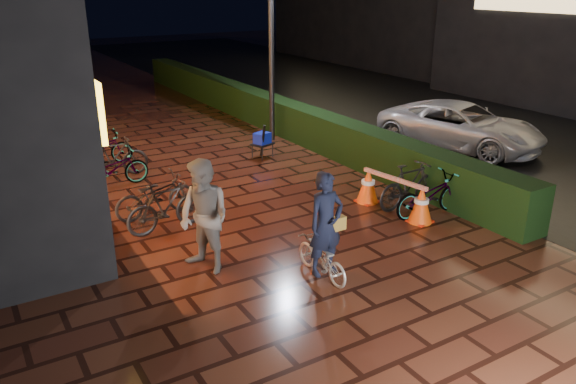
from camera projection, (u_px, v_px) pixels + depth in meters
ground at (321, 240)px, 10.09m from camera, size 80.00×80.00×0.00m
asphalt_road at (461, 122)px, 18.44m from camera, size 11.00×60.00×0.01m
hedge at (265, 110)px, 17.91m from camera, size 0.70×20.00×1.00m
bystander_person at (204, 217)px, 8.75m from camera, size 0.97×1.09×1.85m
van at (461, 126)px, 15.43m from camera, size 3.32×4.88×1.24m
lamp_post_hedge at (271, 28)px, 15.32m from camera, size 0.53×0.30×5.74m
lamp_post_sf at (41, 54)px, 13.93m from camera, size 0.46×0.13×4.86m
cyclist at (324, 240)px, 8.60m from camera, size 0.64×1.24×1.76m
traffic_barrier at (393, 194)px, 11.23m from camera, size 0.67×1.82×0.74m
cart_assembly at (262, 140)px, 14.57m from camera, size 0.64×0.68×0.98m
parked_bikes_storefront at (126, 173)px, 12.25m from camera, size 1.93×5.29×0.95m
parked_bikes_hedge at (420, 190)px, 11.20m from camera, size 1.68×1.10×0.95m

